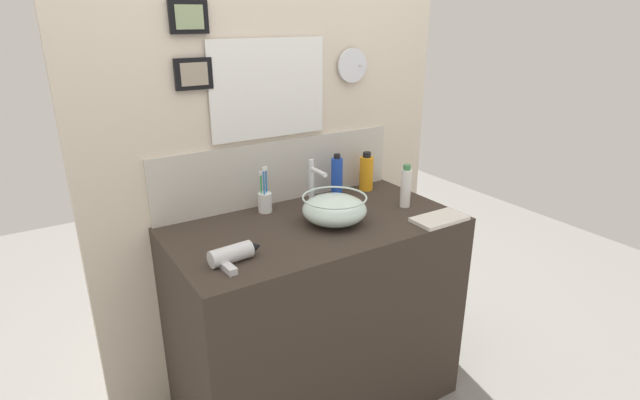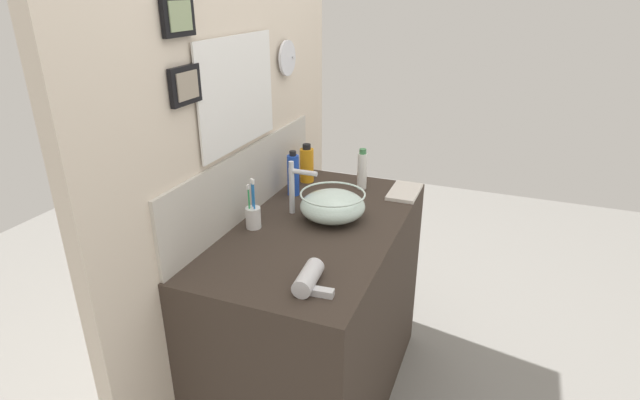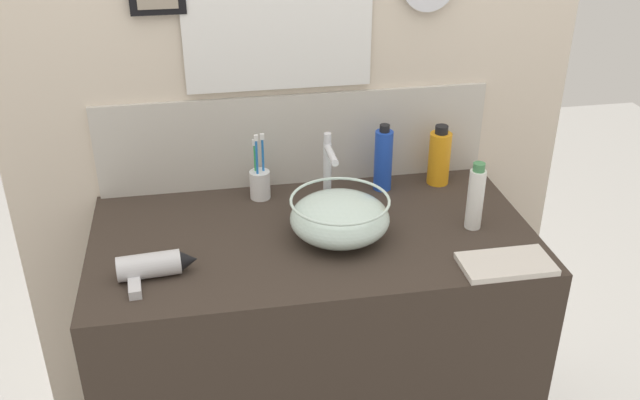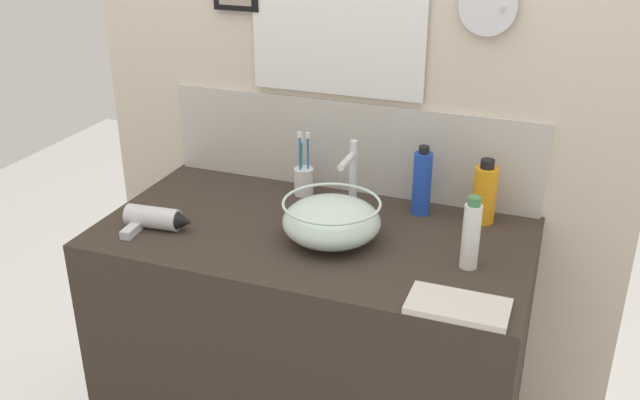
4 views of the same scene
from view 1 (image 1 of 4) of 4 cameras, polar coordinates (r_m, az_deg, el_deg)
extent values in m
plane|color=gray|center=(2.59, -0.41, -21.68)|extent=(6.00, 6.00, 0.00)
cube|color=#382D26|center=(2.31, -0.44, -13.20)|extent=(1.22, 0.64, 0.92)
cube|color=beige|center=(2.29, -5.17, 7.65)|extent=(1.73, 0.06, 2.47)
cube|color=beige|center=(2.30, -4.61, 3.28)|extent=(1.19, 0.02, 0.29)
cube|color=white|center=(2.20, -5.95, 12.52)|extent=(0.48, 0.01, 0.36)
cube|color=white|center=(2.19, -5.86, 12.50)|extent=(0.54, 0.01, 0.42)
cylinder|color=silver|center=(2.40, 3.72, 15.10)|extent=(0.16, 0.01, 0.16)
cylinder|color=silver|center=(2.43, 4.28, 15.16)|extent=(0.01, 0.06, 0.01)
cube|color=black|center=(2.05, -14.78, 19.57)|extent=(0.15, 0.02, 0.12)
cube|color=gray|center=(2.04, -14.70, 19.57)|extent=(0.11, 0.01, 0.09)
cube|color=black|center=(2.06, -14.25, 13.79)|extent=(0.15, 0.02, 0.12)
cube|color=gray|center=(2.05, -14.17, 13.77)|extent=(0.11, 0.01, 0.09)
ellipsoid|color=silver|center=(2.07, 1.66, -1.11)|extent=(0.27, 0.27, 0.12)
torus|color=silver|center=(2.05, 1.68, 0.32)|extent=(0.27, 0.27, 0.01)
torus|color=#B2B7BC|center=(2.09, 1.64, -2.52)|extent=(0.10, 0.10, 0.01)
cylinder|color=silver|center=(2.20, -0.98, 1.37)|extent=(0.02, 0.02, 0.20)
cylinder|color=silver|center=(2.13, -0.20, 3.24)|extent=(0.02, 0.11, 0.02)
cylinder|color=silver|center=(2.17, -1.00, 4.25)|extent=(0.02, 0.02, 0.03)
cylinder|color=silver|center=(1.79, -10.14, -6.11)|extent=(0.16, 0.08, 0.06)
cone|color=black|center=(1.83, -7.42, -5.33)|extent=(0.05, 0.06, 0.05)
cube|color=silver|center=(1.74, -10.48, -7.61)|extent=(0.04, 0.09, 0.02)
cylinder|color=white|center=(2.21, -6.31, -0.28)|extent=(0.06, 0.06, 0.09)
cylinder|color=blue|center=(2.20, -6.13, 1.10)|extent=(0.01, 0.01, 0.18)
cube|color=white|center=(2.17, -6.23, 3.59)|extent=(0.01, 0.01, 0.02)
cylinder|color=green|center=(2.20, -6.70, 0.80)|extent=(0.01, 0.01, 0.16)
cube|color=white|center=(2.17, -6.80, 3.05)|extent=(0.01, 0.01, 0.02)
cylinder|color=blue|center=(2.18, -6.39, 0.95)|extent=(0.01, 0.01, 0.19)
cube|color=white|center=(2.15, -6.49, 3.52)|extent=(0.01, 0.01, 0.02)
cylinder|color=blue|center=(2.36, 1.93, 2.56)|extent=(0.05, 0.05, 0.19)
cylinder|color=black|center=(2.33, 1.96, 5.03)|extent=(0.03, 0.03, 0.02)
cylinder|color=orange|center=(2.48, 5.31, 3.03)|extent=(0.07, 0.07, 0.17)
cylinder|color=black|center=(2.45, 5.38, 5.17)|extent=(0.04, 0.04, 0.02)
cylinder|color=white|center=(2.28, 9.77, 1.33)|extent=(0.05, 0.05, 0.17)
cylinder|color=#3F7F4C|center=(2.25, 9.92, 3.70)|extent=(0.03, 0.03, 0.02)
cube|color=silver|center=(2.17, 13.49, -2.11)|extent=(0.24, 0.13, 0.02)
camera|label=2|loc=(1.19, -70.39, 10.75)|focal=28.00mm
camera|label=3|loc=(0.75, 66.99, 23.81)|focal=40.00mm
camera|label=4|loc=(1.66, 61.94, 13.36)|focal=40.00mm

